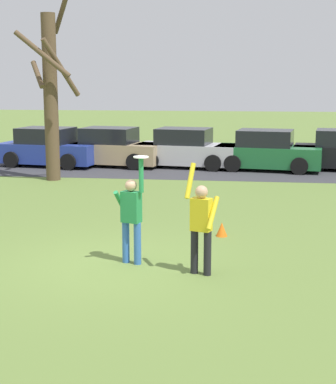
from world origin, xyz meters
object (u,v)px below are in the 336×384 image
Objects in this scene: person_catcher at (131,214)px; parked_car_green at (268,152)px; field_cone_orange at (222,229)px; parked_car_tan at (112,148)px; parked_car_silver at (186,149)px; parked_car_blue at (49,148)px; person_defender at (201,222)px; bare_tree_tall at (51,91)px; frisbee_disc at (141,157)px.

person_catcher reaches higher than parked_car_green.
person_catcher is at bearing -125.55° from field_cone_orange.
parked_car_tan is 13.51× the size of field_cone_orange.
person_catcher is 13.31m from parked_car_silver.
person_catcher reaches higher than parked_car_blue.
field_cone_orange is (0.26, 2.78, -0.82)m from person_defender.
parked_car_green is at bearing 24.62° from bare_tree_tall.
frisbee_disc reaches higher than parked_car_blue.
person_defender is at bearing -95.32° from field_cone_orange.
bare_tree_tall reaches higher than parked_car_green.
field_cone_orange is (-1.33, -10.60, -0.57)m from parked_car_green.
parked_car_silver is at bearing 100.03° from field_cone_orange.
bare_tree_tall is (-7.63, -3.50, 2.40)m from parked_car_green.
parked_car_blue is 13.09m from field_cone_orange.
parked_car_tan is 1.00× the size of parked_car_green.
parked_car_silver reaches higher than field_cone_orange.
frisbee_disc is 0.07× the size of parked_car_green.
parked_car_blue is 13.51× the size of field_cone_orange.
person_catcher is 2.94m from field_cone_orange.
field_cone_orange is (6.30, -7.11, -2.97)m from bare_tree_tall.
parked_car_green is (6.39, -0.36, 0.00)m from parked_car_tan.
frisbee_disc is 0.07× the size of parked_car_tan.
frisbee_disc is 0.07× the size of parked_car_silver.
parked_car_tan is 1.00× the size of parked_car_silver.
parked_car_tan is at bearing -51.28° from person_defender.
bare_tree_tall is (-4.87, 9.48, 1.04)m from frisbee_disc.
person_defender is at bearing -52.55° from parked_car_blue.
parked_car_blue is 1.00× the size of parked_car_green.
parked_car_blue is (-7.39, 13.39, -0.25)m from person_defender.
person_catcher reaches higher than parked_car_tan.
field_cone_orange is at bearing -88.59° from parked_car_green.
parked_car_green is 0.63× the size of bare_tree_tall.
person_defender is 0.47× the size of parked_car_tan.
person_defender is 7.13× the size of frisbee_disc.
parked_car_silver is (-0.52, 13.38, -1.37)m from frisbee_disc.
person_catcher is at bearing -67.00° from parked_car_tan.
field_cone_orange is at bearing 58.93° from frisbee_disc.
parked_car_tan is 6.40m from parked_car_green.
frisbee_disc is (-1.17, 0.41, 1.11)m from person_defender.
person_catcher is 0.48× the size of parked_car_blue.
parked_car_blue is at bearing -167.45° from parked_car_silver.
person_catcher is at bearing 160.50° from frisbee_disc.
frisbee_disc reaches higher than parked_car_silver.
person_catcher is 0.30× the size of bare_tree_tall.
bare_tree_tall is at bearing 117.19° from frisbee_disc.
field_cone_orange is (1.43, 2.37, -1.93)m from frisbee_disc.
parked_car_blue is (-6.22, 12.98, -1.37)m from frisbee_disc.
parked_car_green is (8.98, -0.00, 0.00)m from parked_car_blue.
person_catcher is 13.70m from parked_car_tan.
bare_tree_tall reaches higher than field_cone_orange.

